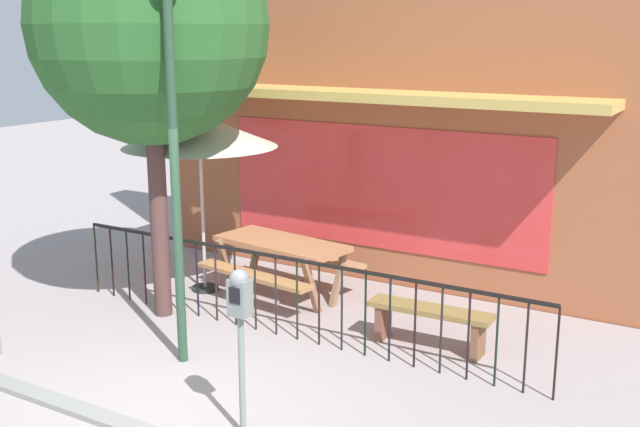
{
  "coord_description": "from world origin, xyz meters",
  "views": [
    {
      "loc": [
        4.54,
        -4.85,
        3.44
      ],
      "look_at": [
        0.21,
        2.46,
        1.41
      ],
      "focal_mm": 42.81,
      "sensor_mm": 36.0,
      "label": 1
    }
  ],
  "objects": [
    {
      "name": "ground",
      "position": [
        0.0,
        0.0,
        0.0
      ],
      "size": [
        40.0,
        40.0,
        0.0
      ],
      "primitive_type": "plane",
      "color": "gray"
    },
    {
      "name": "pub_storefront",
      "position": [
        0.0,
        4.64,
        2.74
      ],
      "size": [
        7.26,
        1.34,
        5.52
      ],
      "color": "brown",
      "rests_on": "ground"
    },
    {
      "name": "patio_fence_front",
      "position": [
        0.0,
        2.06,
        0.66
      ],
      "size": [
        6.12,
        0.04,
        0.97
      ],
      "color": "black",
      "rests_on": "ground"
    },
    {
      "name": "picnic_table_left",
      "position": [
        -0.8,
        3.17,
        0.61
      ],
      "size": [
        1.97,
        1.6,
        0.79
      ],
      "color": "#A56C46",
      "rests_on": "ground"
    },
    {
      "name": "street_tree",
      "position": [
        -1.73,
        1.88,
        3.51
      ],
      "size": [
        2.77,
        2.77,
        4.91
      ],
      "color": "#4A302D",
      "rests_on": "ground"
    },
    {
      "name": "patio_umbrella",
      "position": [
        -1.86,
        2.87,
        2.17
      ],
      "size": [
        2.04,
        2.04,
        2.39
      ],
      "color": "black",
      "rests_on": "ground"
    },
    {
      "name": "patio_bench",
      "position": [
        1.54,
        2.6,
        0.35
      ],
      "size": [
        1.41,
        0.37,
        0.48
      ],
      "color": "olive",
      "rests_on": "ground"
    },
    {
      "name": "parking_meter_near",
      "position": [
        0.87,
        0.02,
        1.17
      ],
      "size": [
        0.18,
        0.17,
        1.51
      ],
      "color": "slate",
      "rests_on": "ground"
    },
    {
      "name": "street_lamp",
      "position": [
        -0.6,
        0.94,
        2.65
      ],
      "size": [
        0.28,
        0.28,
        4.09
      ],
      "color": "#26432F",
      "rests_on": "ground"
    }
  ]
}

